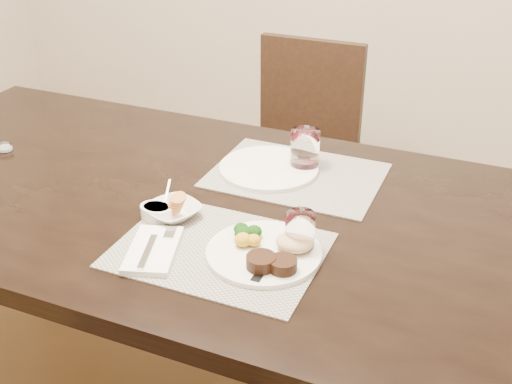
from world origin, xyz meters
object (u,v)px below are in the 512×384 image
at_px(dinner_plate, 268,251).
at_px(far_plate, 269,168).
at_px(wine_glass_near, 300,234).
at_px(chair_far, 300,144).
at_px(cracker_bowl, 173,211).
at_px(steak_knife, 269,263).

bearing_deg(dinner_plate, far_plate, 93.95).
height_order(dinner_plate, wine_glass_near, wine_glass_near).
distance_m(chair_far, far_plate, 0.78).
bearing_deg(far_plate, cracker_bowl, -110.08).
height_order(dinner_plate, far_plate, dinner_plate).
relative_size(cracker_bowl, wine_glass_near, 1.78).
height_order(chair_far, wine_glass_near, chair_far).
height_order(steak_knife, cracker_bowl, cracker_bowl).
relative_size(chair_far, dinner_plate, 3.48).
distance_m(chair_far, wine_glass_near, 1.16).
distance_m(cracker_bowl, far_plate, 0.35).
relative_size(chair_far, far_plate, 3.24).
bearing_deg(steak_knife, cracker_bowl, 160.58).
distance_m(cracker_bowl, wine_glass_near, 0.33).
relative_size(steak_knife, cracker_bowl, 1.47).
xyz_separation_m(chair_far, dinner_plate, (0.31, -1.12, 0.27)).
bearing_deg(dinner_plate, wine_glass_near, 27.43).
distance_m(wine_glass_near, far_plate, 0.40).
bearing_deg(cracker_bowl, steak_knife, -18.67).
distance_m(dinner_plate, far_plate, 0.43).
xyz_separation_m(steak_knife, far_plate, (-0.17, 0.43, 0.00)).
distance_m(steak_knife, far_plate, 0.46).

